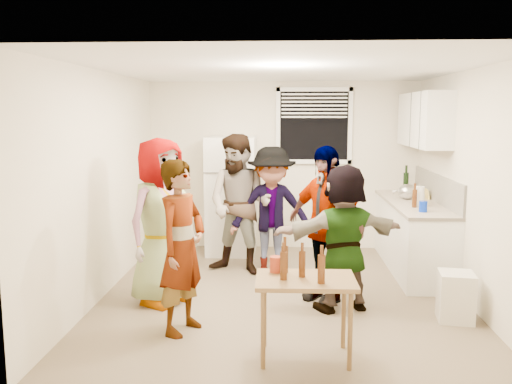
# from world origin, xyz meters

# --- Properties ---
(room) EXTENTS (4.00, 4.50, 2.50)m
(room) POSITION_xyz_m (0.00, 0.00, 0.00)
(room) COLOR silver
(room) RESTS_ON ground
(window) EXTENTS (1.12, 0.10, 1.06)m
(window) POSITION_xyz_m (0.45, 2.21, 1.85)
(window) COLOR white
(window) RESTS_ON room
(refrigerator) EXTENTS (0.70, 0.70, 1.70)m
(refrigerator) POSITION_xyz_m (-0.75, 1.88, 0.85)
(refrigerator) COLOR white
(refrigerator) RESTS_ON ground
(counter_lower) EXTENTS (0.60, 2.20, 0.86)m
(counter_lower) POSITION_xyz_m (1.70, 1.15, 0.43)
(counter_lower) COLOR white
(counter_lower) RESTS_ON ground
(countertop) EXTENTS (0.64, 2.22, 0.04)m
(countertop) POSITION_xyz_m (1.70, 1.15, 0.88)
(countertop) COLOR #C0B09B
(countertop) RESTS_ON counter_lower
(backsplash) EXTENTS (0.03, 2.20, 0.36)m
(backsplash) POSITION_xyz_m (1.99, 1.15, 1.08)
(backsplash) COLOR #B7B3A7
(backsplash) RESTS_ON countertop
(upper_cabinets) EXTENTS (0.34, 1.60, 0.70)m
(upper_cabinets) POSITION_xyz_m (1.83, 1.35, 1.95)
(upper_cabinets) COLOR white
(upper_cabinets) RESTS_ON room
(kettle) EXTENTS (0.31, 0.27, 0.22)m
(kettle) POSITION_xyz_m (1.65, 1.35, 0.90)
(kettle) COLOR silver
(kettle) RESTS_ON countertop
(paper_towel) EXTENTS (0.11, 0.11, 0.25)m
(paper_towel) POSITION_xyz_m (1.68, 0.80, 0.90)
(paper_towel) COLOR white
(paper_towel) RESTS_ON countertop
(wine_bottle) EXTENTS (0.08, 0.08, 0.30)m
(wine_bottle) POSITION_xyz_m (1.75, 1.89, 0.90)
(wine_bottle) COLOR black
(wine_bottle) RESTS_ON countertop
(beer_bottle_counter) EXTENTS (0.06, 0.06, 0.22)m
(beer_bottle_counter) POSITION_xyz_m (1.60, 0.71, 0.90)
(beer_bottle_counter) COLOR #47230C
(beer_bottle_counter) RESTS_ON countertop
(blue_cup) EXTENTS (0.09, 0.09, 0.13)m
(blue_cup) POSITION_xyz_m (1.63, 0.41, 0.90)
(blue_cup) COLOR #0726AB
(blue_cup) RESTS_ON countertop
(picture_frame) EXTENTS (0.02, 0.16, 0.14)m
(picture_frame) POSITION_xyz_m (1.92, 1.39, 0.97)
(picture_frame) COLOR #E9C959
(picture_frame) RESTS_ON countertop
(trash_bin) EXTENTS (0.37, 0.37, 0.49)m
(trash_bin) POSITION_xyz_m (1.72, -0.64, 0.25)
(trash_bin) COLOR silver
(trash_bin) RESTS_ON ground
(serving_table) EXTENTS (0.83, 0.56, 0.69)m
(serving_table) POSITION_xyz_m (0.20, -1.55, 0.00)
(serving_table) COLOR brown
(serving_table) RESTS_ON ground
(beer_bottle_table) EXTENTS (0.06, 0.06, 0.21)m
(beer_bottle_table) POSITION_xyz_m (0.17, -1.51, 0.69)
(beer_bottle_table) COLOR #47230C
(beer_bottle_table) RESTS_ON serving_table
(red_cup) EXTENTS (0.10, 0.10, 0.13)m
(red_cup) POSITION_xyz_m (-0.05, -1.38, 0.69)
(red_cup) COLOR #9F3119
(red_cup) RESTS_ON serving_table
(guest_grey) EXTENTS (1.97, 1.71, 0.57)m
(guest_grey) POSITION_xyz_m (-1.29, -0.26, 0.00)
(guest_grey) COLOR gray
(guest_grey) RESTS_ON ground
(guest_stripe) EXTENTS (1.72, 1.20, 0.39)m
(guest_stripe) POSITION_xyz_m (-0.92, -1.04, 0.00)
(guest_stripe) COLOR #141933
(guest_stripe) RESTS_ON ground
(guest_back_left) EXTENTS (1.40, 1.97, 0.67)m
(guest_back_left) POSITION_xyz_m (-0.55, 0.87, 0.00)
(guest_back_left) COLOR #503824
(guest_back_left) RESTS_ON ground
(guest_back_right) EXTENTS (1.20, 1.71, 0.60)m
(guest_back_right) POSITION_xyz_m (-0.14, 0.88, 0.00)
(guest_back_right) COLOR #404045
(guest_back_right) RESTS_ON ground
(guest_black) EXTENTS (1.89, 1.92, 0.41)m
(guest_black) POSITION_xyz_m (0.46, -0.10, 0.00)
(guest_black) COLOR black
(guest_black) RESTS_ON ground
(guest_orange) EXTENTS (1.82, 1.89, 0.45)m
(guest_orange) POSITION_xyz_m (0.63, -0.38, 0.00)
(guest_orange) COLOR #E78E55
(guest_orange) RESTS_ON ground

